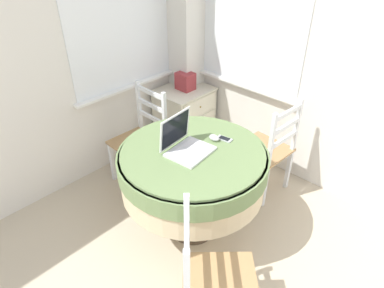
% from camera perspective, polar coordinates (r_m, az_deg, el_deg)
% --- Properties ---
extents(corner_room_shell, '(4.52, 4.52, 2.55)m').
position_cam_1_polar(corner_room_shell, '(2.50, -0.67, 13.47)').
color(corner_room_shell, silver).
rests_on(corner_room_shell, ground_plane).
extents(round_dining_table, '(1.08, 1.08, 0.77)m').
position_cam_1_polar(round_dining_table, '(2.48, 0.13, -3.99)').
color(round_dining_table, '#4C3D2D').
rests_on(round_dining_table, ground_plane).
extents(laptop, '(0.33, 0.31, 0.26)m').
position_cam_1_polar(laptop, '(2.37, -1.19, 0.03)').
color(laptop, silver).
rests_on(laptop, round_dining_table).
extents(computer_mouse, '(0.05, 0.08, 0.04)m').
position_cam_1_polar(computer_mouse, '(2.50, 3.71, 1.04)').
color(computer_mouse, silver).
rests_on(computer_mouse, round_dining_table).
extents(cell_phone, '(0.07, 0.12, 0.01)m').
position_cam_1_polar(cell_phone, '(2.53, 5.43, 0.86)').
color(cell_phone, '#B2B7BC').
rests_on(cell_phone, round_dining_table).
extents(dining_chair_near_back_window, '(0.43, 0.43, 0.92)m').
position_cam_1_polar(dining_chair_near_back_window, '(3.18, -8.41, 0.84)').
color(dining_chair_near_back_window, '#A87F51').
rests_on(dining_chair_near_back_window, ground_plane).
extents(dining_chair_near_right_window, '(0.44, 0.44, 0.92)m').
position_cam_1_polar(dining_chair_near_right_window, '(3.07, 12.44, -0.97)').
color(dining_chair_near_right_window, '#A87F51').
rests_on(dining_chair_near_right_window, ground_plane).
extents(dining_chair_camera_near, '(0.59, 0.59, 0.92)m').
position_cam_1_polar(dining_chair_camera_near, '(2.06, 3.31, -21.95)').
color(dining_chair_camera_near, '#A87F51').
rests_on(dining_chair_camera_near, ground_plane).
extents(corner_cabinet, '(0.56, 0.48, 0.64)m').
position_cam_1_polar(corner_cabinet, '(3.77, -1.25, 4.64)').
color(corner_cabinet, silver).
rests_on(corner_cabinet, ground_plane).
extents(storage_box, '(0.15, 0.18, 0.18)m').
position_cam_1_polar(storage_box, '(3.60, -1.11, 10.45)').
color(storage_box, '#9E3338').
rests_on(storage_box, corner_cabinet).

